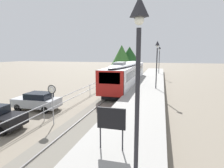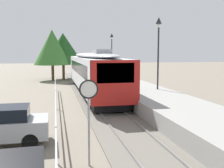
% 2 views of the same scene
% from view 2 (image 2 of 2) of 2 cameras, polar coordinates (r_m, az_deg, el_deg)
% --- Properties ---
extents(ground_plane, '(160.00, 160.00, 0.00)m').
position_cam_2_polar(ground_plane, '(19.19, -10.80, -4.50)').
color(ground_plane, slate).
extents(track_rails, '(3.20, 60.00, 0.14)m').
position_cam_2_polar(track_rails, '(19.46, -1.92, -4.13)').
color(track_rails, '#6B665B').
rests_on(track_rails, ground).
extents(commuter_train, '(2.82, 18.47, 3.74)m').
position_cam_2_polar(commuter_train, '(24.06, -3.97, 2.96)').
color(commuter_train, silver).
rests_on(commuter_train, track_rails).
extents(station_platform, '(3.90, 60.00, 0.90)m').
position_cam_2_polar(station_platform, '(20.20, 7.21, -2.59)').
color(station_platform, '#999691').
rests_on(station_platform, ground).
extents(platform_lamp_mid_platform, '(0.34, 0.34, 5.35)m').
position_cam_2_polar(platform_lamp_mid_platform, '(20.71, 9.70, 9.18)').
color(platform_lamp_mid_platform, '#232328').
rests_on(platform_lamp_mid_platform, station_platform).
extents(platform_lamp_far_end, '(0.34, 0.34, 5.35)m').
position_cam_2_polar(platform_lamp_far_end, '(37.03, -0.05, 8.06)').
color(platform_lamp_far_end, '#232328').
rests_on(platform_lamp_far_end, station_platform).
extents(speed_limit_sign, '(0.61, 0.10, 2.81)m').
position_cam_2_polar(speed_limit_sign, '(8.62, -4.89, -3.57)').
color(speed_limit_sign, '#9EA0A5').
rests_on(speed_limit_sign, ground).
extents(carpark_fence, '(0.06, 36.06, 1.25)m').
position_cam_2_polar(carpark_fence, '(9.25, -11.62, -10.73)').
color(carpark_fence, '#9EA0A5').
rests_on(carpark_fence, ground).
extents(tree_behind_carpark, '(4.86, 4.86, 6.66)m').
position_cam_2_polar(tree_behind_carpark, '(37.04, -12.40, 7.49)').
color(tree_behind_carpark, brown).
rests_on(tree_behind_carpark, ground).
extents(tree_behind_station_far, '(5.40, 5.40, 6.35)m').
position_cam_2_polar(tree_behind_station_far, '(38.52, -10.19, 7.41)').
color(tree_behind_station_far, brown).
rests_on(tree_behind_station_far, ground).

